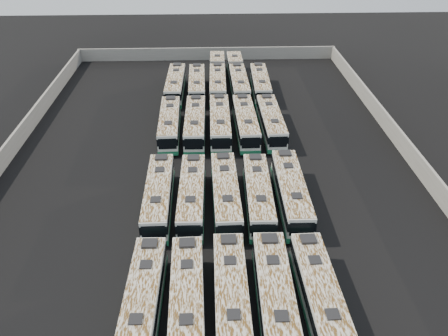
# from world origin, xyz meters

# --- Properties ---
(ground) EXTENTS (140.00, 140.00, 0.00)m
(ground) POSITION_xyz_m (0.00, 0.00, 0.00)
(ground) COLOR black
(ground) RESTS_ON ground
(perimeter_wall) EXTENTS (45.20, 73.20, 2.20)m
(perimeter_wall) POSITION_xyz_m (0.00, 0.00, 1.10)
(perimeter_wall) COLOR slate
(perimeter_wall) RESTS_ON ground
(bus_front_far_left) EXTENTS (2.52, 10.93, 3.07)m
(bus_front_far_left) POSITION_xyz_m (-4.65, -19.01, 1.57)
(bus_front_far_left) COLOR silver
(bus_front_far_left) RESTS_ON ground
(bus_front_left) EXTENTS (2.62, 11.07, 3.10)m
(bus_front_left) POSITION_xyz_m (-1.58, -19.14, 1.59)
(bus_front_left) COLOR silver
(bus_front_left) RESTS_ON ground
(bus_front_center) EXTENTS (2.36, 11.04, 3.11)m
(bus_front_center) POSITION_xyz_m (1.50, -18.88, 1.59)
(bus_front_center) COLOR silver
(bus_front_center) RESTS_ON ground
(bus_front_right) EXTENTS (2.59, 11.37, 3.19)m
(bus_front_right) POSITION_xyz_m (4.57, -19.10, 1.63)
(bus_front_right) COLOR silver
(bus_front_right) RESTS_ON ground
(bus_front_far_right) EXTENTS (2.61, 11.13, 3.12)m
(bus_front_far_right) POSITION_xyz_m (7.76, -19.08, 1.59)
(bus_front_far_right) COLOR silver
(bus_front_far_right) RESTS_ON ground
(bus_midfront_far_left) EXTENTS (2.50, 11.06, 3.11)m
(bus_midfront_far_left) POSITION_xyz_m (-4.69, -6.47, 1.59)
(bus_midfront_far_left) COLOR silver
(bus_midfront_far_left) RESTS_ON ground
(bus_midfront_left) EXTENTS (2.48, 10.91, 3.06)m
(bus_midfront_left) POSITION_xyz_m (-1.59, -6.51, 1.57)
(bus_midfront_left) COLOR silver
(bus_midfront_left) RESTS_ON ground
(bus_midfront_center) EXTENTS (2.62, 11.24, 3.15)m
(bus_midfront_center) POSITION_xyz_m (1.58, -6.55, 1.61)
(bus_midfront_center) COLOR silver
(bus_midfront_center) RESTS_ON ground
(bus_midfront_right) EXTENTS (2.53, 10.91, 3.06)m
(bus_midfront_right) POSITION_xyz_m (4.64, -6.61, 1.56)
(bus_midfront_right) COLOR silver
(bus_midfront_right) RESTS_ON ground
(bus_midfront_far_right) EXTENTS (2.51, 11.40, 3.21)m
(bus_midfront_far_right) POSITION_xyz_m (7.76, -6.41, 1.64)
(bus_midfront_far_right) COLOR silver
(bus_midfront_far_right) RESTS_ON ground
(bus_midback_far_left) EXTENTS (2.60, 11.06, 3.10)m
(bus_midback_far_left) POSITION_xyz_m (-4.69, 8.31, 1.58)
(bus_midback_far_left) COLOR silver
(bus_midback_far_left) RESTS_ON ground
(bus_midback_left) EXTENTS (2.49, 11.24, 3.16)m
(bus_midback_left) POSITION_xyz_m (-1.57, 8.20, 1.61)
(bus_midback_left) COLOR silver
(bus_midback_left) RESTS_ON ground
(bus_midback_center) EXTENTS (2.46, 11.38, 3.20)m
(bus_midback_center) POSITION_xyz_m (1.45, 8.25, 1.64)
(bus_midback_center) COLOR silver
(bus_midback_center) RESTS_ON ground
(bus_midback_right) EXTENTS (2.67, 11.31, 3.17)m
(bus_midback_right) POSITION_xyz_m (4.60, 8.24, 1.62)
(bus_midback_right) COLOR silver
(bus_midback_right) RESTS_ON ground
(bus_midback_far_right) EXTENTS (2.55, 11.12, 3.12)m
(bus_midback_far_right) POSITION_xyz_m (7.74, 8.34, 1.59)
(bus_midback_far_right) COLOR silver
(bus_midback_far_right) RESTS_ON ground
(bus_back_far_left) EXTENTS (2.52, 11.21, 3.15)m
(bus_back_far_left) POSITION_xyz_m (-4.71, 20.77, 1.61)
(bus_back_far_left) COLOR silver
(bus_back_far_left) RESTS_ON ground
(bus_back_left) EXTENTS (2.44, 10.91, 3.06)m
(bus_back_left) POSITION_xyz_m (-1.57, 20.74, 1.57)
(bus_back_left) COLOR silver
(bus_back_left) RESTS_ON ground
(bus_back_center) EXTENTS (2.61, 17.13, 3.10)m
(bus_back_center) POSITION_xyz_m (1.51, 23.70, 1.58)
(bus_back_center) COLOR silver
(bus_back_center) RESTS_ON ground
(bus_back_right) EXTENTS (2.64, 17.04, 3.08)m
(bus_back_right) POSITION_xyz_m (4.56, 23.57, 1.57)
(bus_back_right) COLOR silver
(bus_back_right) RESTS_ON ground
(bus_back_far_right) EXTENTS (2.58, 11.02, 3.09)m
(bus_back_far_right) POSITION_xyz_m (7.72, 20.71, 1.58)
(bus_back_far_right) COLOR silver
(bus_back_far_right) RESTS_ON ground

